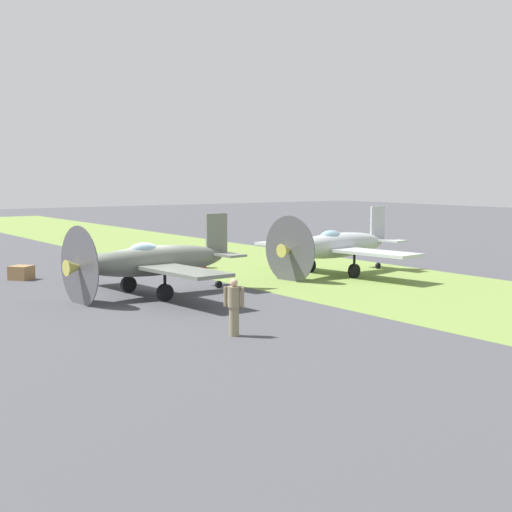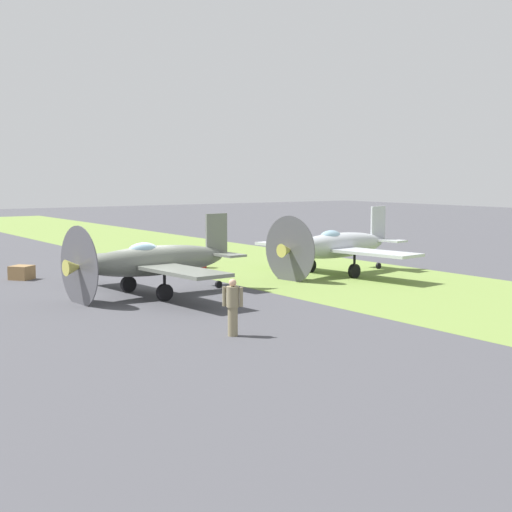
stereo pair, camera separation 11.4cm
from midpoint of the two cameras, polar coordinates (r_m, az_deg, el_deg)
ground_plane at (r=31.37m, az=-8.73°, el=-2.73°), size 160.00×160.00×0.00m
grass_verge at (r=36.62m, az=5.24°, el=-1.40°), size 120.00×11.00×0.01m
airplane_lead at (r=30.26m, az=-7.91°, el=-0.38°), size 9.37×7.42×3.33m
airplane_wingman at (r=36.57m, az=6.00°, el=0.79°), size 9.50×7.56×3.36m
ground_crew_chief at (r=22.54m, az=-1.82°, el=-3.80°), size 0.48×0.48×1.73m
fuel_drum at (r=39.20m, az=-4.31°, el=-0.24°), size 0.60×0.60×0.90m
supply_crate at (r=36.38m, az=-17.42°, el=-1.21°), size 1.27×1.27×0.64m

